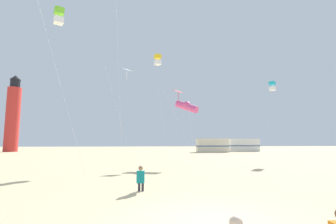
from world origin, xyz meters
TOP-DOWN VIEW (x-y plane):
  - ground at (0.00, 0.00)m, footprint 200.00×200.00m
  - kite_flyer_standing at (-1.98, 4.17)m, footprint 0.35×0.52m
  - kite_diamond_white at (-3.83, 19.03)m, footprint 3.06×2.80m
  - kite_tube_rainbow at (2.34, 16.91)m, footprint 2.31×2.20m
  - kite_box_gold at (-0.46, 19.07)m, footprint 1.58×1.52m
  - kite_box_cyan at (13.91, 21.50)m, footprint 2.01×2.32m
  - kite_diamond_scarlet at (1.58, 17.42)m, footprint 3.39×2.44m
  - kite_box_lime at (-7.94, 10.05)m, footprint 2.92×2.79m
  - lighthouse_distant at (-30.44, 49.33)m, footprint 2.80×2.80m
  - rv_van_cream at (12.14, 42.93)m, footprint 6.51×2.54m
  - rv_van_white at (20.41, 46.59)m, footprint 6.59×2.80m

SIDE VIEW (x-z plane):
  - ground at x=0.00m, z-range 0.00..0.00m
  - kite_flyer_standing at x=-1.98m, z-range 0.03..1.19m
  - rv_van_cream at x=12.14m, z-range -0.01..2.79m
  - rv_van_white at x=20.41m, z-range -0.01..2.79m
  - kite_tube_rainbow at x=2.34m, z-range 2.49..8.89m
  - kite_diamond_scarlet at x=1.58m, z-range 3.27..10.78m
  - lighthouse_distant at x=-30.44m, z-range -0.56..16.24m
  - kite_box_cyan at x=13.91m, z-range 4.22..13.83m
  - kite_diamond_white at x=-3.83m, z-range 4.42..14.56m
  - kite_box_lime at x=-7.94m, z-range 5.20..16.79m
  - kite_box_gold at x=-0.46m, z-range 5.25..16.95m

